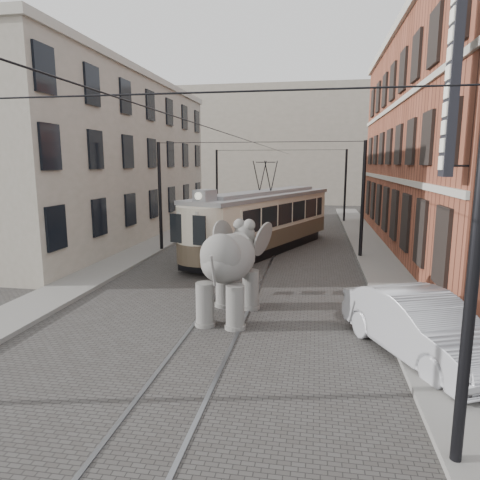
# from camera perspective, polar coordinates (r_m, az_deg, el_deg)

# --- Properties ---
(ground) EXTENTS (120.00, 120.00, 0.00)m
(ground) POSITION_cam_1_polar(r_m,az_deg,el_deg) (17.73, 0.28, -5.91)
(ground) COLOR #3F3C3A
(tram_rails) EXTENTS (1.54, 80.00, 0.02)m
(tram_rails) POSITION_cam_1_polar(r_m,az_deg,el_deg) (17.73, 0.28, -5.87)
(tram_rails) COLOR slate
(tram_rails) RESTS_ON ground
(sidewalk_right) EXTENTS (2.00, 60.00, 0.15)m
(sidewalk_right) POSITION_cam_1_polar(r_m,az_deg,el_deg) (17.76, 19.85, -6.24)
(sidewalk_right) COLOR slate
(sidewalk_right) RESTS_ON ground
(sidewalk_left) EXTENTS (2.00, 60.00, 0.15)m
(sidewalk_left) POSITION_cam_1_polar(r_m,az_deg,el_deg) (19.82, -18.65, -4.51)
(sidewalk_left) COLOR slate
(sidewalk_left) RESTS_ON ground
(brick_building) EXTENTS (8.00, 26.00, 12.00)m
(brick_building) POSITION_cam_1_polar(r_m,az_deg,el_deg) (27.09, 27.99, 11.28)
(brick_building) COLOR brown
(brick_building) RESTS_ON ground
(stucco_building) EXTENTS (7.00, 24.00, 10.00)m
(stucco_building) POSITION_cam_1_polar(r_m,az_deg,el_deg) (30.18, -17.69, 9.81)
(stucco_building) COLOR gray
(stucco_building) RESTS_ON ground
(distant_block) EXTENTS (28.00, 10.00, 14.00)m
(distant_block) POSITION_cam_1_polar(r_m,az_deg,el_deg) (56.92, 7.18, 12.10)
(distant_block) COLOR gray
(distant_block) RESTS_ON ground
(catenary) EXTENTS (11.00, 30.20, 6.00)m
(catenary) POSITION_cam_1_polar(r_m,az_deg,el_deg) (22.10, 1.94, 5.17)
(catenary) COLOR black
(catenary) RESTS_ON ground
(tram) EXTENTS (7.03, 12.61, 4.98)m
(tram) POSITION_cam_1_polar(r_m,az_deg,el_deg) (24.00, 3.30, 4.32)
(tram) COLOR beige
(tram) RESTS_ON ground
(elephant) EXTENTS (3.13, 5.09, 2.97)m
(elephant) POSITION_cam_1_polar(r_m,az_deg,el_deg) (13.80, -1.46, -4.17)
(elephant) COLOR #65625D
(elephant) RESTS_ON ground
(parked_car) EXTENTS (3.73, 5.33, 1.66)m
(parked_car) POSITION_cam_1_polar(r_m,az_deg,el_deg) (12.04, 22.70, -10.38)
(parked_car) COLOR #9F9EA3
(parked_car) RESTS_ON ground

